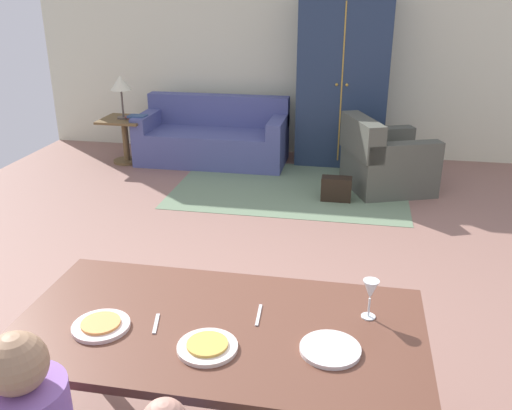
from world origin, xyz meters
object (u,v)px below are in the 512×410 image
Objects in this scene: plate_near_woman at (330,349)px; handbag at (336,189)px; couch at (214,139)px; side_table at (125,134)px; armchair at (384,162)px; book_upper at (137,116)px; table_lamp at (121,84)px; armoire at (343,81)px; plate_near_man at (101,326)px; dining_table at (219,338)px; book_lower at (135,117)px; wine_glass at (370,291)px; plate_near_child at (207,347)px.

plate_near_woman is 3.75m from handbag.
couch is 3.26× the size of side_table.
armchair is at bearing -7.33° from side_table.
handbag is at bearing -18.67° from book_upper.
table_lamp is at bearing 170.58° from book_upper.
table_lamp is (-2.72, -0.52, -0.04)m from armoire.
book_upper is (-1.71, 4.58, -0.15)m from plate_near_man.
dining_table is 1.61× the size of armchair.
side_table is at bearing -166.90° from book_lower.
couch reaches higher than dining_table.
plate_near_man reaches higher than book_lower.
plate_near_man reaches higher than handbag.
book_lower is (-2.58, -0.49, -0.46)m from armoire.
wine_glass is 0.85× the size of book_lower.
plate_near_man is at bearing -165.25° from wine_glass.
side_table is at bearing 112.46° from plate_near_man.
handbag is at bearing -18.03° from table_lamp.
armchair is 0.53× the size of armoire.
side_table is (-3.27, 0.42, 0.06)m from armchair.
handbag is (0.36, 3.77, -0.64)m from plate_near_child.
book_lower is at bearing 116.49° from dining_table.
armchair is (0.22, 3.89, -0.57)m from wine_glass.
plate_near_woman is 5.44m from side_table.
armchair is at bearing 78.03° from dining_table.
wine_glass is at bearing -56.38° from book_upper.
armoire is 9.55× the size of book_lower.
armoire reaches higher than table_lamp.
wine_glass reaches higher than book_lower.
table_lamp is at bearing 161.97° from handbag.
plate_near_child is at bearing -62.81° from table_lamp.
armoire reaches higher than plate_near_man.
dining_table is 4.94m from couch.
armoire is at bearing 10.75° from book_lower.
plate_near_man reaches higher than book_upper.
plate_near_woman is 5.19m from couch.
plate_near_woman is 0.46× the size of table_lamp.
plate_near_child reaches higher than dining_table.
plate_near_woman is at bearing -57.78° from table_lamp.
plate_near_man is 1.00× the size of plate_near_child.
plate_near_woman reaches higher than handbag.
armchair is 0.72m from handbag.
plate_near_man is 0.43× the size of side_table.
table_lamp is at bearing 90.00° from side_table.
plate_near_child is 5.14m from book_upper.
table_lamp is (-3.27, 0.42, 0.69)m from armchair.
armchair is 3.48× the size of handbag.
plate_near_man is at bearing -107.94° from armchair.
table_lamp is 2.45× the size of book_upper.
wine_glass is at bearing -85.28° from handbag.
wine_glass reaches higher than couch.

